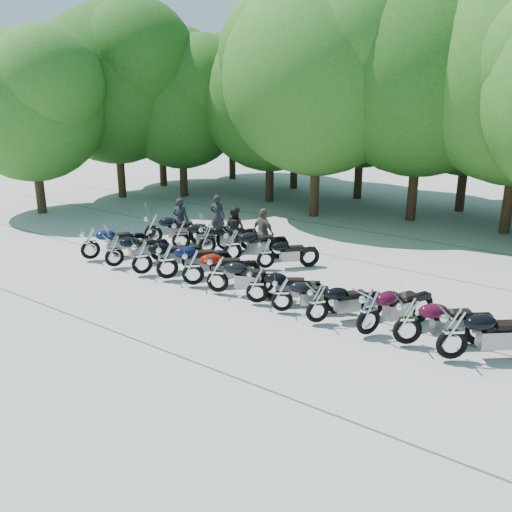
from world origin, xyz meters
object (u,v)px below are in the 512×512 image
Objects in this scene: motorcycle_5 at (217,273)px; motorcycle_6 at (257,284)px; motorcycle_16 at (266,253)px; motorcycle_0 at (90,243)px; rider_0 at (181,220)px; motorcycle_4 at (193,266)px; motorcycle_12 at (153,227)px; motorcycle_14 at (207,238)px; motorcycle_11 at (453,333)px; rider_1 at (235,229)px; motorcycle_13 at (181,234)px; motorcycle_2 at (142,256)px; motorcycle_7 at (282,293)px; motorcycle_1 at (114,250)px; motorcycle_8 at (318,302)px; rider_3 at (218,216)px; motorcycle_9 at (369,311)px; motorcycle_15 at (233,244)px; motorcycle_10 at (408,320)px; rider_2 at (263,232)px; motorcycle_3 at (167,260)px.

motorcycle_6 is at bearing -109.86° from motorcycle_5.
motorcycle_5 is 1.11× the size of motorcycle_16.
motorcycle_6 is (7.20, 0.14, -0.05)m from motorcycle_0.
rider_0 is (-4.82, 3.54, 0.23)m from motorcycle_5.
motorcycle_5 is at bearing -134.22° from motorcycle_4.
motorcycle_5 is 0.94× the size of motorcycle_12.
motorcycle_14 is at bearing -123.46° from motorcycle_12.
motorcycle_11 is 1.01× the size of motorcycle_12.
motorcycle_13 is at bearing 34.41° from rider_1.
rider_0 is (-1.75, 3.71, 0.23)m from motorcycle_2.
motorcycle_5 is at bearing 52.66° from motorcycle_7.
rider_0 reaches higher than motorcycle_1.
motorcycle_8 is 6.91m from motorcycle_14.
motorcycle_4 is 1.11× the size of motorcycle_16.
motorcycle_13 is 2.03m from rider_1.
rider_3 reaches higher than motorcycle_14.
rider_3 reaches higher than motorcycle_9.
motorcycle_16 is (5.64, 2.83, -0.07)m from motorcycle_0.
motorcycle_8 is at bearing -179.17° from motorcycle_14.
motorcycle_15 is (-2.92, 2.61, 0.07)m from motorcycle_6.
motorcycle_11 is 1.19× the size of motorcycle_16.
rider_1 reaches higher than motorcycle_10.
motorcycle_5 is (5.77, 0.12, -0.00)m from motorcycle_0.
rider_2 is (-4.59, 4.10, 0.28)m from motorcycle_8.
motorcycle_0 is at bearing 67.72° from motorcycle_15.
rider_3 is at bearing -71.48° from motorcycle_1.
motorcycle_12 is (-11.28, 2.62, 0.01)m from motorcycle_10.
motorcycle_4 is 1.32× the size of rider_0.
motorcycle_8 is 1.22× the size of rider_2.
motorcycle_5 is at bearing 115.44° from rider_3.
motorcycle_1 is 0.93× the size of motorcycle_9.
motorcycle_6 is at bearing 124.21° from rider_3.
motorcycle_3 is 5.33m from rider_3.
motorcycle_16 is (-5.01, 2.76, -0.09)m from motorcycle_9.
rider_2 reaches higher than motorcycle_2.
motorcycle_1 is 10.28m from motorcycle_10.
motorcycle_0 is 10.65m from motorcycle_9.
motorcycle_11 is 1.42× the size of rider_3.
motorcycle_14 is 1.00× the size of motorcycle_15.
motorcycle_6 is 7.33m from motorcycle_12.
motorcycle_13 is at bearing 17.31° from motorcycle_8.
motorcycle_3 is 9.02m from motorcycle_11.
rider_1 reaches higher than motorcycle_9.
motorcycle_16 is (2.64, -0.05, -0.08)m from motorcycle_14.
motorcycle_16 is at bearing -3.97° from motorcycle_6.
motorcycle_14 is (-0.71, 2.78, -0.01)m from motorcycle_3.
motorcycle_11 is 12.68m from motorcycle_12.
motorcycle_5 is at bearing 154.52° from motorcycle_15.
motorcycle_9 is at bearing -142.57° from motorcycle_3.
motorcycle_10 is 10.14m from motorcycle_13.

